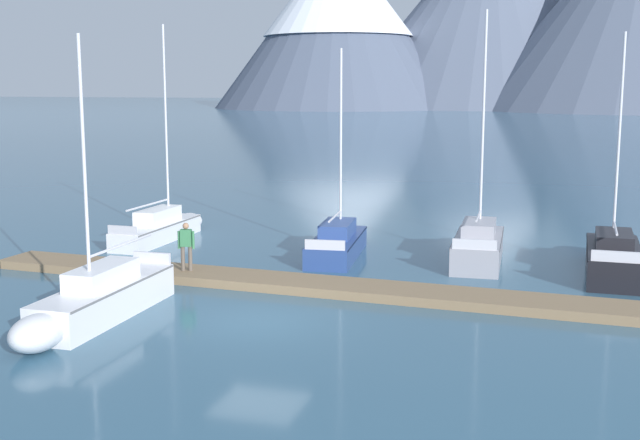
{
  "coord_description": "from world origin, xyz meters",
  "views": [
    {
      "loc": [
        8.23,
        -21.13,
        6.73
      ],
      "look_at": [
        0.0,
        6.0,
        2.0
      ],
      "focal_mm": 45.92,
      "sensor_mm": 36.0,
      "label": 1
    }
  ],
  "objects": [
    {
      "name": "ground_plane",
      "position": [
        0.0,
        0.0,
        0.0
      ],
      "size": [
        700.0,
        700.0,
        0.0
      ],
      "primitive_type": "plane",
      "color": "#335B75"
    },
    {
      "name": "mountain_west_summit",
      "position": [
        -55.26,
        205.71,
        25.21
      ],
      "size": [
        69.74,
        69.74,
        46.97
      ],
      "color": "#4C566B",
      "rests_on": "ground"
    },
    {
      "name": "mountain_central_massif",
      "position": [
        -15.98,
        231.17,
        29.08
      ],
      "size": [
        92.04,
        92.04,
        55.67
      ],
      "color": "slate",
      "rests_on": "ground"
    },
    {
      "name": "dock",
      "position": [
        0.0,
        4.0,
        0.15
      ],
      "size": [
        23.49,
        3.13,
        0.3
      ],
      "color": "#846B4C",
      "rests_on": "ground"
    },
    {
      "name": "sailboat_nearest_berth",
      "position": [
        -8.59,
        10.43,
        0.57
      ],
      "size": [
        1.49,
        6.65,
        9.24
      ],
      "color": "white",
      "rests_on": "ground"
    },
    {
      "name": "sailboat_second_berth",
      "position": [
        -4.45,
        -1.39,
        0.64
      ],
      "size": [
        1.55,
        7.16,
        8.06
      ],
      "color": "silver",
      "rests_on": "ground"
    },
    {
      "name": "sailboat_mid_dock_port",
      "position": [
        -0.32,
        9.65,
        0.55
      ],
      "size": [
        2.22,
        6.56,
        8.09
      ],
      "color": "navy",
      "rests_on": "ground"
    },
    {
      "name": "sailboat_mid_dock_starboard",
      "position": [
        5.13,
        10.13,
        0.66
      ],
      "size": [
        1.99,
        6.16,
        9.45
      ],
      "color": "#93939E",
      "rests_on": "ground"
    },
    {
      "name": "sailboat_far_berth",
      "position": [
        9.96,
        9.47,
        0.65
      ],
      "size": [
        1.88,
        6.68,
        8.53
      ],
      "color": "black",
      "rests_on": "ground"
    },
    {
      "name": "person_on_dock",
      "position": [
        -4.29,
        4.14,
        1.26
      ],
      "size": [
        0.58,
        0.3,
        1.69
      ],
      "color": "brown",
      "rests_on": "dock"
    }
  ]
}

